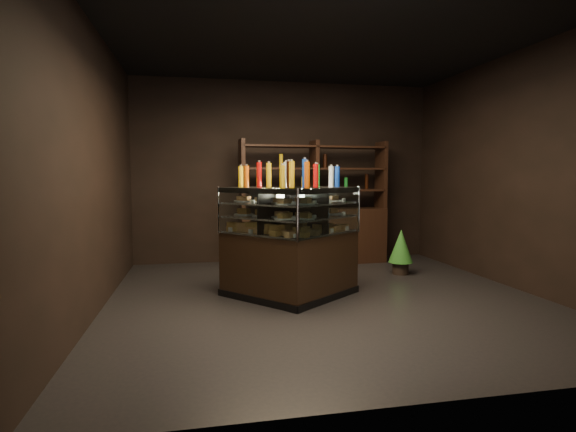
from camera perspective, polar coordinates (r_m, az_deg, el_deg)
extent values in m
plane|color=black|center=(5.39, 4.82, -10.33)|extent=(5.00, 5.00, 0.00)
cube|color=black|center=(7.63, -0.35, 5.60)|extent=(5.00, 0.02, 3.00)
cube|color=black|center=(2.89, 19.09, 6.16)|extent=(5.00, 0.02, 3.00)
cube|color=black|center=(6.37, 27.17, 5.14)|extent=(0.02, 5.00, 3.00)
cube|color=black|center=(5.10, -23.27, 5.44)|extent=(0.02, 5.00, 3.00)
cube|color=black|center=(5.43, 5.08, 21.85)|extent=(5.00, 5.00, 0.02)
cube|color=black|center=(5.32, 2.82, -6.32)|extent=(1.28, 1.17, 0.76)
cube|color=black|center=(5.39, 2.80, -9.87)|extent=(1.32, 1.21, 0.08)
cube|color=black|center=(5.21, 2.86, 3.30)|extent=(1.28, 1.17, 0.06)
cube|color=silver|center=(5.25, 2.84, -2.13)|extent=(1.21, 1.11, 0.02)
cube|color=silver|center=(5.23, 2.85, -0.19)|extent=(1.21, 1.11, 0.02)
cube|color=silver|center=(5.22, 2.86, 1.58)|extent=(1.21, 1.11, 0.02)
cube|color=white|center=(5.05, 5.55, 0.51)|extent=(0.93, 0.72, 0.54)
cylinder|color=silver|center=(5.54, 8.96, 0.87)|extent=(0.03, 0.03, 0.56)
cylinder|color=silver|center=(4.59, 1.23, 0.08)|extent=(0.03, 0.03, 0.56)
cube|color=black|center=(5.27, -2.02, -6.42)|extent=(1.20, 1.26, 0.76)
cube|color=black|center=(5.35, -2.01, -10.00)|extent=(1.24, 1.30, 0.08)
cube|color=black|center=(5.17, -2.05, 3.29)|extent=(1.20, 1.26, 0.06)
cube|color=silver|center=(5.21, -2.04, -2.20)|extent=(1.14, 1.20, 0.02)
cube|color=silver|center=(5.19, -2.04, -0.23)|extent=(1.14, 1.20, 0.02)
cube|color=silver|center=(5.17, -2.05, 1.55)|extent=(1.14, 1.20, 0.02)
cube|color=white|center=(4.95, -4.27, 0.43)|extent=(0.77, 0.89, 0.54)
cylinder|color=silver|center=(4.59, 1.23, 0.08)|extent=(0.03, 0.03, 0.56)
cylinder|color=silver|center=(5.36, -8.84, 0.74)|extent=(0.03, 0.03, 0.56)
cube|color=gold|center=(4.86, -0.46, -2.27)|extent=(0.20, 0.18, 0.06)
cube|color=gold|center=(4.98, 0.79, -2.09)|extent=(0.20, 0.18, 0.06)
cube|color=gold|center=(5.10, 1.97, -1.91)|extent=(0.20, 0.18, 0.06)
cube|color=gold|center=(5.23, 3.09, -1.75)|extent=(0.20, 0.18, 0.06)
cube|color=gold|center=(5.36, 4.16, -1.59)|extent=(0.20, 0.18, 0.06)
cube|color=gold|center=(5.49, 5.18, -1.44)|extent=(0.20, 0.18, 0.06)
cube|color=gold|center=(5.62, 6.15, -1.29)|extent=(0.20, 0.18, 0.06)
cylinder|color=white|center=(4.89, -0.35, -0.34)|extent=(0.24, 0.24, 0.01)
cube|color=gold|center=(4.89, -0.35, 0.06)|extent=(0.19, 0.17, 0.05)
cylinder|color=white|center=(5.12, 1.83, -0.11)|extent=(0.24, 0.24, 0.01)
cube|color=gold|center=(5.11, 1.83, 0.28)|extent=(0.19, 0.17, 0.05)
cylinder|color=white|center=(5.35, 3.82, 0.11)|extent=(0.24, 0.24, 0.01)
cube|color=gold|center=(5.35, 3.83, 0.48)|extent=(0.19, 0.17, 0.05)
cylinder|color=white|center=(5.59, 5.65, 0.31)|extent=(0.24, 0.24, 0.01)
cube|color=gold|center=(5.58, 5.65, 0.66)|extent=(0.19, 0.17, 0.05)
cylinder|color=white|center=(4.88, -0.35, 1.54)|extent=(0.24, 0.24, 0.02)
cube|color=gold|center=(4.88, -0.35, 1.95)|extent=(0.19, 0.17, 0.05)
cylinder|color=white|center=(5.10, 1.83, 1.70)|extent=(0.24, 0.24, 0.02)
cube|color=gold|center=(5.10, 1.84, 2.08)|extent=(0.19, 0.17, 0.05)
cylinder|color=white|center=(5.34, 3.83, 1.84)|extent=(0.24, 0.24, 0.02)
cube|color=gold|center=(5.33, 3.84, 2.21)|extent=(0.19, 0.17, 0.05)
cylinder|color=white|center=(5.57, 5.67, 1.96)|extent=(0.24, 0.24, 0.02)
cube|color=gold|center=(5.57, 5.67, 2.32)|extent=(0.19, 0.17, 0.05)
cube|color=gold|center=(5.50, -6.16, -1.43)|extent=(0.19, 0.19, 0.06)
cube|color=gold|center=(5.39, -4.91, -1.55)|extent=(0.19, 0.19, 0.06)
cube|color=gold|center=(5.28, -3.60, -1.68)|extent=(0.19, 0.19, 0.06)
cube|color=gold|center=(5.18, -2.24, -1.81)|extent=(0.19, 0.19, 0.06)
cube|color=gold|center=(5.08, -0.83, -1.95)|extent=(0.19, 0.19, 0.06)
cube|color=gold|center=(4.98, 0.64, -2.09)|extent=(0.19, 0.19, 0.06)
cube|color=gold|center=(4.88, 2.17, -2.23)|extent=(0.19, 0.19, 0.06)
cylinder|color=white|center=(5.48, -5.61, 0.21)|extent=(0.24, 0.24, 0.01)
cube|color=gold|center=(5.47, -5.61, 0.57)|extent=(0.17, 0.18, 0.05)
cylinder|color=white|center=(5.28, -3.28, 0.05)|extent=(0.24, 0.24, 0.01)
cube|color=gold|center=(5.28, -3.28, 0.42)|extent=(0.17, 0.18, 0.05)
cylinder|color=white|center=(5.09, -0.76, -0.13)|extent=(0.24, 0.24, 0.01)
cube|color=gold|center=(5.09, -0.76, 0.26)|extent=(0.17, 0.18, 0.05)
cylinder|color=white|center=(4.91, 1.93, -0.32)|extent=(0.24, 0.24, 0.01)
cube|color=gold|center=(4.91, 1.94, 0.08)|extent=(0.17, 0.18, 0.05)
cylinder|color=white|center=(5.47, -5.62, 1.90)|extent=(0.24, 0.24, 0.02)
cube|color=gold|center=(5.46, -5.63, 2.26)|extent=(0.17, 0.18, 0.05)
cylinder|color=white|center=(5.27, -3.28, 1.80)|extent=(0.24, 0.24, 0.02)
cube|color=gold|center=(5.27, -3.29, 2.17)|extent=(0.17, 0.18, 0.05)
cylinder|color=white|center=(5.08, -0.77, 1.68)|extent=(0.24, 0.24, 0.02)
cube|color=gold|center=(5.08, -0.77, 2.07)|extent=(0.17, 0.18, 0.05)
cylinder|color=white|center=(4.90, 1.94, 1.56)|extent=(0.24, 0.24, 0.02)
cube|color=gold|center=(4.90, 1.94, 1.96)|extent=(0.17, 0.18, 0.05)
cylinder|color=#147223|center=(4.84, -0.72, 5.18)|extent=(0.06, 0.06, 0.28)
cylinder|color=silver|center=(4.84, -0.72, 6.96)|extent=(0.03, 0.03, 0.02)
cylinder|color=black|center=(4.96, 0.54, 5.18)|extent=(0.06, 0.06, 0.28)
cylinder|color=silver|center=(4.96, 0.54, 6.91)|extent=(0.03, 0.03, 0.02)
cylinder|color=silver|center=(5.08, 1.73, 5.18)|extent=(0.06, 0.06, 0.28)
cylinder|color=silver|center=(5.09, 1.74, 6.87)|extent=(0.03, 0.03, 0.02)
cylinder|color=#0F38B2|center=(5.21, 2.87, 5.17)|extent=(0.06, 0.06, 0.28)
cylinder|color=silver|center=(5.21, 2.88, 6.82)|extent=(0.03, 0.03, 0.02)
cylinder|color=#D8590A|center=(5.34, 3.95, 5.16)|extent=(0.06, 0.06, 0.28)
cylinder|color=silver|center=(5.34, 3.96, 6.77)|extent=(0.03, 0.03, 0.02)
cylinder|color=yellow|center=(5.47, 4.99, 5.15)|extent=(0.06, 0.06, 0.28)
cylinder|color=silver|center=(5.47, 5.00, 6.72)|extent=(0.03, 0.03, 0.02)
cylinder|color=#B20C0A|center=(5.60, 5.97, 5.14)|extent=(0.06, 0.06, 0.28)
cylinder|color=silver|center=(5.61, 5.98, 6.68)|extent=(0.03, 0.03, 0.02)
cylinder|color=#147223|center=(5.49, -6.01, 5.14)|extent=(0.06, 0.06, 0.28)
cylinder|color=silver|center=(5.49, -6.02, 6.71)|extent=(0.03, 0.03, 0.02)
cylinder|color=black|center=(5.38, -4.75, 5.16)|extent=(0.06, 0.06, 0.28)
cylinder|color=silver|center=(5.38, -4.76, 6.75)|extent=(0.03, 0.03, 0.02)
cylinder|color=silver|center=(5.27, -3.43, 5.17)|extent=(0.06, 0.06, 0.28)
cylinder|color=silver|center=(5.27, -3.44, 6.80)|extent=(0.03, 0.03, 0.02)
cylinder|color=#0F38B2|center=(5.16, -2.06, 5.17)|extent=(0.06, 0.06, 0.28)
cylinder|color=silver|center=(5.17, -2.06, 6.84)|extent=(0.03, 0.03, 0.02)
cylinder|color=#D8590A|center=(5.06, -0.63, 5.18)|extent=(0.06, 0.06, 0.28)
cylinder|color=silver|center=(5.06, -0.63, 6.88)|extent=(0.03, 0.03, 0.02)
cylinder|color=yellow|center=(4.96, 0.85, 5.18)|extent=(0.06, 0.06, 0.28)
cylinder|color=silver|center=(4.96, 0.86, 6.91)|extent=(0.03, 0.03, 0.02)
cylinder|color=#B20C0A|center=(4.87, 2.40, 5.18)|extent=(0.06, 0.06, 0.28)
cylinder|color=silver|center=(4.87, 2.40, 6.94)|extent=(0.03, 0.03, 0.02)
cylinder|color=black|center=(6.82, 14.09, -6.44)|extent=(0.23, 0.23, 0.17)
cone|color=#185016|center=(6.76, 14.15, -3.70)|extent=(0.35, 0.35, 0.48)
cone|color=#185016|center=(6.74, 14.18, -2.36)|extent=(0.27, 0.27, 0.34)
cube|color=black|center=(7.34, 3.30, -2.60)|extent=(2.42, 0.52, 0.90)
cube|color=black|center=(7.02, -5.88, 5.21)|extent=(0.08, 0.38, 1.10)
cube|color=black|center=(7.28, 3.34, 5.22)|extent=(0.08, 0.38, 1.10)
cube|color=black|center=(7.71, 11.74, 5.12)|extent=(0.08, 0.38, 1.10)
cube|color=black|center=(7.28, 3.33, 3.26)|extent=(2.37, 0.48, 0.03)
cube|color=black|center=(7.28, 3.35, 6.01)|extent=(2.37, 0.48, 0.03)
cube|color=black|center=(7.29, 3.36, 8.76)|extent=(2.37, 0.48, 0.03)
cylinder|color=#147223|center=(7.06, -3.79, 4.21)|extent=(0.06, 0.06, 0.22)
cylinder|color=black|center=(7.14, -0.89, 4.23)|extent=(0.06, 0.06, 0.22)
cylinder|color=silver|center=(7.23, 1.95, 4.24)|extent=(0.06, 0.06, 0.22)
cylinder|color=#0F38B2|center=(7.34, 4.71, 4.24)|extent=(0.06, 0.06, 0.22)
cylinder|color=#D8590A|center=(7.46, 7.38, 4.23)|extent=(0.06, 0.06, 0.22)
cylinder|color=yellow|center=(7.60, 9.95, 4.21)|extent=(0.06, 0.06, 0.22)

